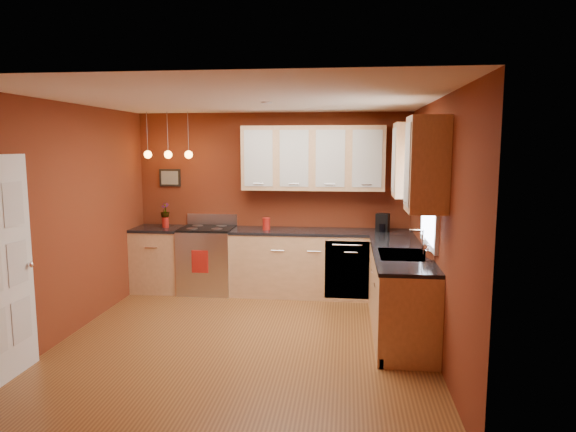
# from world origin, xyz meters

# --- Properties ---
(floor) EXTENTS (4.20, 4.20, 0.00)m
(floor) POSITION_xyz_m (0.00, 0.00, 0.00)
(floor) COLOR brown
(floor) RESTS_ON ground
(ceiling) EXTENTS (4.00, 4.20, 0.02)m
(ceiling) POSITION_xyz_m (0.00, 0.00, 2.60)
(ceiling) COLOR white
(ceiling) RESTS_ON wall_back
(wall_back) EXTENTS (4.00, 0.02, 2.60)m
(wall_back) POSITION_xyz_m (0.00, 2.10, 1.30)
(wall_back) COLOR maroon
(wall_back) RESTS_ON floor
(wall_front) EXTENTS (4.00, 0.02, 2.60)m
(wall_front) POSITION_xyz_m (0.00, -2.10, 1.30)
(wall_front) COLOR maroon
(wall_front) RESTS_ON floor
(wall_left) EXTENTS (0.02, 4.20, 2.60)m
(wall_left) POSITION_xyz_m (-2.00, 0.00, 1.30)
(wall_left) COLOR maroon
(wall_left) RESTS_ON floor
(wall_right) EXTENTS (0.02, 4.20, 2.60)m
(wall_right) POSITION_xyz_m (2.00, 0.00, 1.30)
(wall_right) COLOR maroon
(wall_right) RESTS_ON floor
(base_cabinets_back_left) EXTENTS (0.70, 0.60, 0.90)m
(base_cabinets_back_left) POSITION_xyz_m (-1.65, 1.80, 0.45)
(base_cabinets_back_left) COLOR tan
(base_cabinets_back_left) RESTS_ON floor
(base_cabinets_back_right) EXTENTS (2.54, 0.60, 0.90)m
(base_cabinets_back_right) POSITION_xyz_m (0.73, 1.80, 0.45)
(base_cabinets_back_right) COLOR tan
(base_cabinets_back_right) RESTS_ON floor
(base_cabinets_right) EXTENTS (0.60, 2.10, 0.90)m
(base_cabinets_right) POSITION_xyz_m (1.70, 0.45, 0.45)
(base_cabinets_right) COLOR tan
(base_cabinets_right) RESTS_ON floor
(counter_back_left) EXTENTS (0.70, 0.62, 0.04)m
(counter_back_left) POSITION_xyz_m (-1.65, 1.80, 0.92)
(counter_back_left) COLOR black
(counter_back_left) RESTS_ON base_cabinets_back_left
(counter_back_right) EXTENTS (2.54, 0.62, 0.04)m
(counter_back_right) POSITION_xyz_m (0.73, 1.80, 0.92)
(counter_back_right) COLOR black
(counter_back_right) RESTS_ON base_cabinets_back_right
(counter_right) EXTENTS (0.62, 2.10, 0.04)m
(counter_right) POSITION_xyz_m (1.70, 0.45, 0.92)
(counter_right) COLOR black
(counter_right) RESTS_ON base_cabinets_right
(gas_range) EXTENTS (0.76, 0.64, 1.11)m
(gas_range) POSITION_xyz_m (-0.92, 1.80, 0.48)
(gas_range) COLOR silver
(gas_range) RESTS_ON floor
(dishwasher_front) EXTENTS (0.60, 0.02, 0.80)m
(dishwasher_front) POSITION_xyz_m (1.10, 1.51, 0.45)
(dishwasher_front) COLOR silver
(dishwasher_front) RESTS_ON base_cabinets_back_right
(sink) EXTENTS (0.50, 0.70, 0.33)m
(sink) POSITION_xyz_m (1.70, 0.30, 0.92)
(sink) COLOR gray
(sink) RESTS_ON counter_right
(window) EXTENTS (0.06, 1.02, 1.22)m
(window) POSITION_xyz_m (1.97, 0.30, 1.69)
(window) COLOR white
(window) RESTS_ON wall_right
(door_left_wall) EXTENTS (0.12, 0.82, 2.05)m
(door_left_wall) POSITION_xyz_m (-1.97, -1.20, 1.03)
(door_left_wall) COLOR white
(door_left_wall) RESTS_ON floor
(upper_cabinets_back) EXTENTS (2.00, 0.35, 0.90)m
(upper_cabinets_back) POSITION_xyz_m (0.60, 1.93, 1.95)
(upper_cabinets_back) COLOR tan
(upper_cabinets_back) RESTS_ON wall_back
(upper_cabinets_right) EXTENTS (0.35, 1.95, 0.90)m
(upper_cabinets_right) POSITION_xyz_m (1.82, 0.32, 1.95)
(upper_cabinets_right) COLOR tan
(upper_cabinets_right) RESTS_ON wall_right
(wall_picture) EXTENTS (0.32, 0.03, 0.26)m
(wall_picture) POSITION_xyz_m (-1.55, 2.08, 1.65)
(wall_picture) COLOR black
(wall_picture) RESTS_ON wall_back
(pendant_lights) EXTENTS (0.71, 0.11, 0.66)m
(pendant_lights) POSITION_xyz_m (-1.45, 1.75, 2.01)
(pendant_lights) COLOR gray
(pendant_lights) RESTS_ON ceiling
(red_canister) EXTENTS (0.11, 0.11, 0.17)m
(red_canister) POSITION_xyz_m (-0.04, 1.75, 1.03)
(red_canister) COLOR #A01811
(red_canister) RESTS_ON counter_back_right
(red_vase) EXTENTS (0.10, 0.10, 0.15)m
(red_vase) POSITION_xyz_m (-1.54, 1.79, 1.02)
(red_vase) COLOR #A01811
(red_vase) RESTS_ON counter_back_left
(flowers) EXTENTS (0.16, 0.16, 0.23)m
(flowers) POSITION_xyz_m (-1.54, 1.79, 1.19)
(flowers) COLOR #A01811
(flowers) RESTS_ON red_vase
(coffee_maker) EXTENTS (0.21, 0.20, 0.25)m
(coffee_maker) POSITION_xyz_m (1.59, 1.81, 1.06)
(coffee_maker) COLOR black
(coffee_maker) RESTS_ON counter_back_right
(soap_pump) EXTENTS (0.09, 0.09, 0.17)m
(soap_pump) POSITION_xyz_m (1.93, -0.00, 1.03)
(soap_pump) COLOR white
(soap_pump) RESTS_ON counter_right
(dish_towel) EXTENTS (0.23, 0.02, 0.32)m
(dish_towel) POSITION_xyz_m (-0.94, 1.47, 0.52)
(dish_towel) COLOR #A01811
(dish_towel) RESTS_ON gas_range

